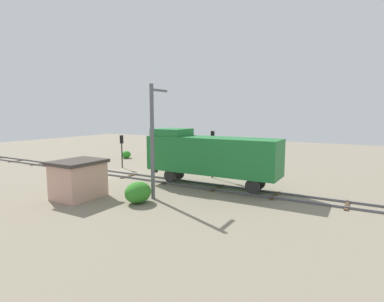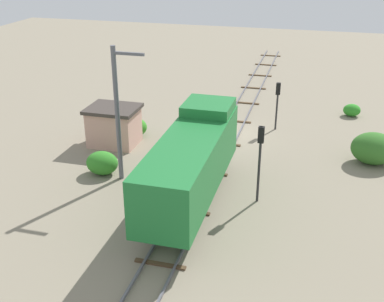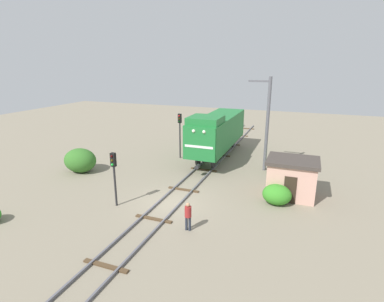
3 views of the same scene
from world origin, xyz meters
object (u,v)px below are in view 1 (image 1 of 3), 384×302
worker_near_track (73,165)px  relay_hut (78,179)px  traffic_signal_mid (212,146)px  catenary_mast (153,139)px  locomotive (209,154)px  traffic_signal_near (122,145)px

worker_near_track → relay_hut: 8.63m
traffic_signal_mid → relay_hut: bearing=-26.4°
catenary_mast → worker_near_track: bearing=-102.2°
locomotive → traffic_signal_near: locomotive is taller
worker_near_track → relay_hut: bearing=-159.9°
traffic_signal_near → traffic_signal_mid: bearing=91.0°
traffic_signal_mid → catenary_mast: 8.45m
locomotive → worker_near_track: locomotive is taller
worker_near_track → catenary_mast: 12.48m
traffic_signal_mid → relay_hut: traffic_signal_mid is taller
locomotive → traffic_signal_near: (-3.20, -12.61, -0.21)m
locomotive → worker_near_track: size_ratio=6.82×
traffic_signal_near → catenary_mast: 13.49m
worker_near_track → relay_hut: size_ratio=0.49×
catenary_mast → relay_hut: (2.56, -4.80, -2.91)m
catenary_mast → relay_hut: size_ratio=2.32×
locomotive → catenary_mast: 5.54m
traffic_signal_near → locomotive: bearing=75.8°
traffic_signal_mid → catenary_mast: (8.34, -0.60, 1.21)m
locomotive → traffic_signal_mid: bearing=-157.7°
catenary_mast → traffic_signal_mid: bearing=175.9°
traffic_signal_near → worker_near_track: (5.60, -1.15, -1.57)m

